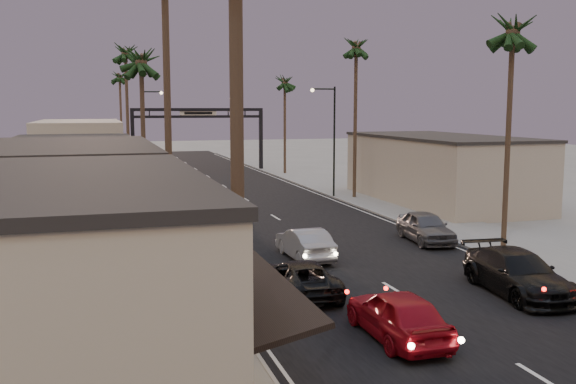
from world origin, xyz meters
TOP-DOWN VIEW (x-y plane):
  - ground at (0.00, 40.00)m, footprint 200.00×200.00m
  - road at (0.00, 45.00)m, footprint 14.00×120.00m
  - sidewalk_left at (-9.50, 52.00)m, footprint 5.00×92.00m
  - sidewalk_right at (9.50, 52.00)m, footprint 5.00×92.00m
  - storefront_near at (-13.00, 12.00)m, footprint 8.00×12.00m
  - storefront_mid at (-13.00, 26.00)m, footprint 8.00×14.00m
  - storefront_far at (-13.00, 42.00)m, footprint 8.00×16.00m
  - storefront_dist at (-13.00, 65.00)m, footprint 8.00×20.00m
  - building_right at (14.00, 40.00)m, footprint 8.00×18.00m
  - arch at (0.00, 70.00)m, footprint 15.20×0.40m
  - streetlight_right at (6.92, 45.00)m, footprint 2.13×0.30m
  - streetlight_left at (-6.92, 58.00)m, footprint 2.13×0.30m
  - palm_lc at (-8.60, 36.00)m, footprint 3.20×3.20m
  - palm_ld at (-8.60, 55.00)m, footprint 3.20×3.20m
  - palm_ra at (8.60, 24.00)m, footprint 3.20×3.20m
  - palm_rb at (8.60, 44.00)m, footprint 3.20×3.20m
  - palm_rc at (8.60, 64.00)m, footprint 3.20×3.20m
  - palm_far at (-8.30, 78.00)m, footprint 3.20×3.20m
  - oncoming_red at (-2.40, 13.93)m, footprint 1.92×4.77m
  - oncoming_pickup at (-3.87, 19.43)m, footprint 2.58×5.16m
  - oncoming_silver at (-1.82, 25.16)m, footprint 1.73×4.67m
  - oncoming_white at (-4.57, 33.48)m, footprint 2.80×5.66m
  - oncoming_dgrey at (-3.65, 38.98)m, footprint 1.68×4.06m
  - oncoming_grey_far at (-3.44, 52.04)m, footprint 2.10×4.61m
  - curbside_black at (4.36, 17.09)m, footprint 2.92×6.06m
  - curbside_grey at (5.76, 27.02)m, footprint 2.48×5.08m

SIDE VIEW (x-z plane):
  - ground at x=0.00m, z-range 0.00..0.00m
  - road at x=0.00m, z-range -0.01..0.01m
  - sidewalk_left at x=-9.50m, z-range 0.00..0.12m
  - sidewalk_right at x=9.50m, z-range 0.00..0.12m
  - oncoming_dgrey at x=-3.65m, z-range 0.00..1.38m
  - oncoming_pickup at x=-3.87m, z-range 0.00..1.40m
  - oncoming_grey_far at x=-3.44m, z-range 0.00..1.46m
  - oncoming_silver at x=-1.82m, z-range 0.00..1.53m
  - oncoming_white at x=-4.57m, z-range 0.00..1.58m
  - oncoming_red at x=-2.40m, z-range 0.00..1.63m
  - curbside_grey at x=5.76m, z-range 0.00..1.67m
  - curbside_black at x=4.36m, z-range 0.00..1.70m
  - storefront_far at x=-13.00m, z-range 0.00..5.00m
  - building_right at x=14.00m, z-range 0.00..5.00m
  - storefront_near at x=-13.00m, z-range 0.00..5.50m
  - storefront_mid at x=-13.00m, z-range 0.00..5.50m
  - storefront_dist at x=-13.00m, z-range 0.00..6.00m
  - streetlight_right at x=6.92m, z-range 0.83..9.83m
  - streetlight_left at x=-6.92m, z-range 0.83..9.83m
  - arch at x=0.00m, z-range 1.90..9.17m
  - palm_lc at x=-8.60m, z-range 4.37..16.57m
  - palm_rc at x=8.60m, z-range 4.37..16.57m
  - palm_ra at x=8.60m, z-range 4.84..18.04m
  - palm_far at x=-8.30m, z-range 4.84..18.04m
  - palm_ld at x=-8.60m, z-range 5.32..19.52m
  - palm_rb at x=8.60m, z-range 5.32..19.52m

